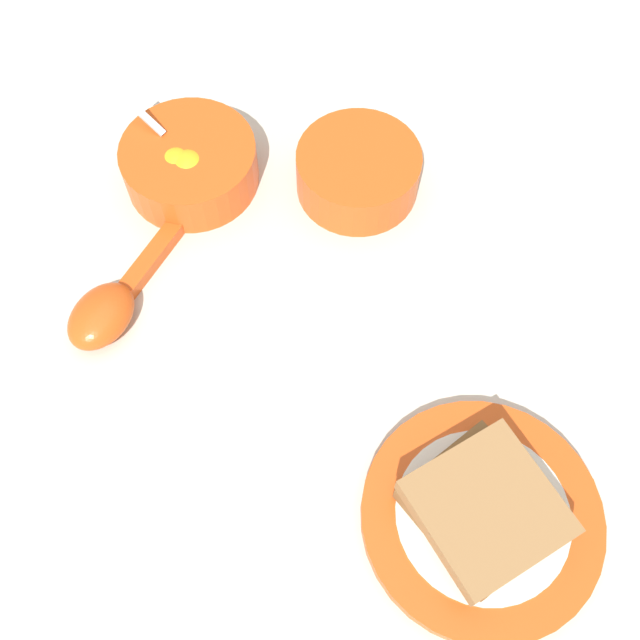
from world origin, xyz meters
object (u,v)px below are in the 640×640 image
object	(u,v)px
toast_plate	(481,517)
soup_spoon	(111,305)
egg_bowl	(190,164)
toast_sandwich	(484,508)
congee_bowl	(361,172)

from	to	relation	value
toast_plate	soup_spoon	world-z (taller)	soup_spoon
egg_bowl	toast_sandwich	xyz separation A→B (m)	(-0.38, 0.18, 0.01)
congee_bowl	toast_plate	bearing A→B (deg)	133.00
egg_bowl	congee_bowl	distance (m)	0.17
toast_sandwich	soup_spoon	xyz separation A→B (m)	(0.36, -0.02, -0.02)
toast_plate	soup_spoon	xyz separation A→B (m)	(0.37, -0.02, 0.01)
soup_spoon	congee_bowl	xyz separation A→B (m)	(-0.13, -0.23, 0.01)
egg_bowl	congee_bowl	xyz separation A→B (m)	(-0.15, -0.07, 0.00)
toast_sandwich	toast_plate	bearing A→B (deg)	-161.91
toast_plate	egg_bowl	bearing A→B (deg)	-24.99
soup_spoon	congee_bowl	bearing A→B (deg)	-120.16
egg_bowl	soup_spoon	size ratio (longest dim) A/B	0.87
egg_bowl	soup_spoon	distance (m)	0.16
toast_plate	congee_bowl	world-z (taller)	congee_bowl
soup_spoon	egg_bowl	bearing A→B (deg)	-83.44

